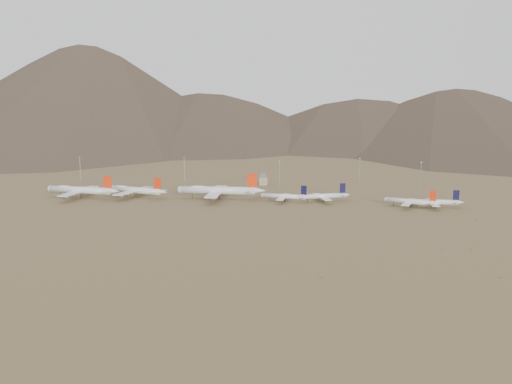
# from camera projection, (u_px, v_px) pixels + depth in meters

# --- Properties ---
(ground) EXTENTS (3000.00, 3000.00, 0.00)m
(ground) POSITION_uv_depth(u_px,v_px,m) (212.00, 208.00, 463.59)
(ground) COLOR olive
(ground) RESTS_ON ground
(mountain_ridge) EXTENTS (4400.00, 1000.00, 300.00)m
(mountain_ridge) POSITION_uv_depth(u_px,v_px,m) (286.00, 66.00, 1316.87)
(mountain_ridge) COLOR #4B3B2D
(mountain_ridge) RESTS_ON ground
(widebody_west) EXTENTS (70.87, 55.08, 21.13)m
(widebody_west) POSITION_uv_depth(u_px,v_px,m) (81.00, 190.00, 506.62)
(widebody_west) COLOR silver
(widebody_west) RESTS_ON ground
(widebody_centre) EXTENTS (62.43, 49.61, 19.19)m
(widebody_centre) POSITION_uv_depth(u_px,v_px,m) (135.00, 190.00, 510.64)
(widebody_centre) COLOR silver
(widebody_centre) RESTS_ON ground
(widebody_east) EXTENTS (79.00, 60.46, 23.46)m
(widebody_east) POSITION_uv_depth(u_px,v_px,m) (218.00, 190.00, 500.60)
(widebody_east) COLOR silver
(widebody_east) RESTS_ON ground
(narrowbody_a) EXTENTS (44.70, 32.48, 14.81)m
(narrowbody_a) POSITION_uv_depth(u_px,v_px,m) (285.00, 196.00, 490.04)
(narrowbody_a) COLOR silver
(narrowbody_a) RESTS_ON ground
(narrowbody_b) EXTENTS (45.23, 33.77, 15.57)m
(narrowbody_b) POSITION_uv_depth(u_px,v_px,m) (324.00, 196.00, 490.22)
(narrowbody_b) COLOR silver
(narrowbody_b) RESTS_ON ground
(narrowbody_c) EXTENTS (44.48, 33.26, 15.35)m
(narrowbody_c) POSITION_uv_depth(u_px,v_px,m) (412.00, 202.00, 465.94)
(narrowbody_c) COLOR silver
(narrowbody_c) RESTS_ON ground
(narrowbody_d) EXTENTS (45.36, 32.37, 14.97)m
(narrowbody_d) POSITION_uv_depth(u_px,v_px,m) (435.00, 202.00, 465.24)
(narrowbody_d) COLOR silver
(narrowbody_d) RESTS_ON ground
(control_tower) EXTENTS (8.00, 8.00, 12.00)m
(control_tower) POSITION_uv_depth(u_px,v_px,m) (264.00, 180.00, 576.52)
(control_tower) COLOR #9A8A68
(control_tower) RESTS_ON ground
(mast_far_west) EXTENTS (2.00, 0.60, 25.70)m
(mast_far_west) POSITION_uv_depth(u_px,v_px,m) (80.00, 168.00, 600.89)
(mast_far_west) COLOR gray
(mast_far_west) RESTS_ON ground
(mast_west) EXTENTS (2.00, 0.60, 25.70)m
(mast_west) POSITION_uv_depth(u_px,v_px,m) (184.00, 168.00, 598.73)
(mast_west) COLOR gray
(mast_west) RESTS_ON ground
(mast_centre) EXTENTS (2.00, 0.60, 25.70)m
(mast_centre) POSITION_uv_depth(u_px,v_px,m) (279.00, 172.00, 569.22)
(mast_centre) COLOR gray
(mast_centre) RESTS_ON ground
(mast_east) EXTENTS (2.00, 0.60, 25.70)m
(mast_east) POSITION_uv_depth(u_px,v_px,m) (360.00, 169.00, 591.27)
(mast_east) COLOR gray
(mast_east) RESTS_ON ground
(mast_far_east) EXTENTS (2.00, 0.60, 25.70)m
(mast_far_east) POSITION_uv_depth(u_px,v_px,m) (421.00, 174.00, 558.54)
(mast_far_east) COLOR gray
(mast_far_east) RESTS_ON ground
(desert_scrub) EXTENTS (431.01, 165.12, 0.82)m
(desert_scrub) POSITION_uv_depth(u_px,v_px,m) (253.00, 231.00, 388.26)
(desert_scrub) COLOR olive
(desert_scrub) RESTS_ON ground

